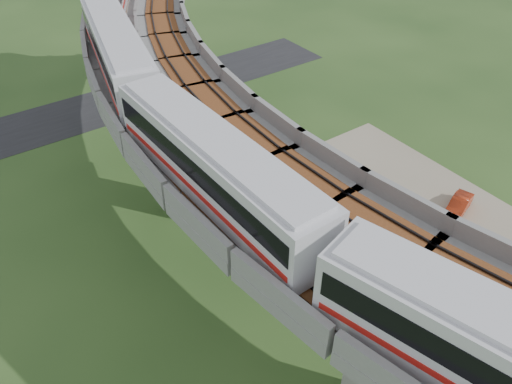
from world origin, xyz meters
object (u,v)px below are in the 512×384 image
Objects in this scene: metro_train at (195,95)px; car_dark at (320,172)px; car_red at (459,205)px; car_white at (488,286)px.

metro_train is 16.24× the size of car_dark.
metro_train reaches higher than car_red.
metro_train is 16.00× the size of car_white.
metro_train is 17.00m from car_dark.
car_red is at bearing -24.66° from metro_train.
car_dark is at bearing 49.14° from car_white.
car_white reaches higher than car_dark.
car_red is 11.55m from car_dark.
car_dark is at bearing -166.34° from car_red.
metro_train is at bearing 111.41° from car_dark.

